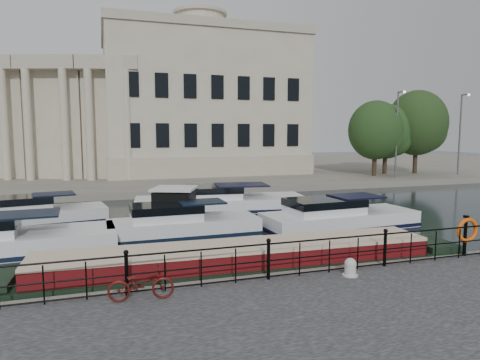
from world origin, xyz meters
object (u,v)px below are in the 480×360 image
object	(u,v)px
mooring_bollard	(350,267)
harbour_hut	(175,210)
narrowboat	(241,269)
life_ring_post	(467,231)
bicycle	(141,284)

from	to	relation	value
mooring_bollard	harbour_hut	distance (m)	10.83
narrowboat	life_ring_post	bearing A→B (deg)	-9.44
mooring_bollard	life_ring_post	size ratio (longest dim) A/B	0.38
bicycle	life_ring_post	bearing A→B (deg)	-82.32
life_ring_post	harbour_hut	world-z (taller)	harbour_hut
bicycle	mooring_bollard	size ratio (longest dim) A/B	3.09
mooring_bollard	narrowboat	distance (m)	3.50
life_ring_post	harbour_hut	xyz separation A→B (m)	(-8.53, 9.67, -0.49)
bicycle	life_ring_post	size ratio (longest dim) A/B	1.16
life_ring_post	narrowboat	distance (m)	7.93
mooring_bollard	bicycle	bearing A→B (deg)	-179.99
bicycle	narrowboat	size ratio (longest dim) A/B	0.10
bicycle	harbour_hut	size ratio (longest dim) A/B	0.48
harbour_hut	life_ring_post	bearing A→B (deg)	-25.96
mooring_bollard	narrowboat	xyz separation A→B (m)	(-2.76, 2.11, -0.44)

